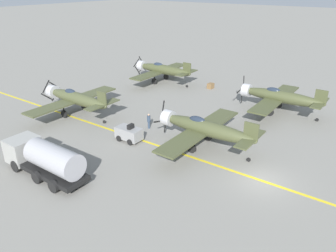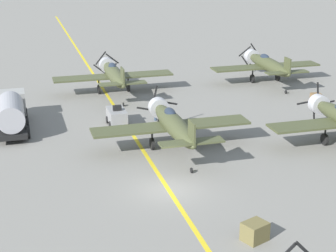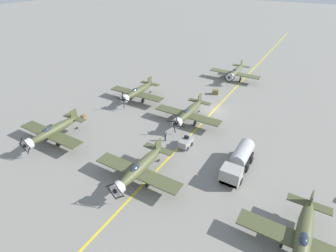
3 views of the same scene
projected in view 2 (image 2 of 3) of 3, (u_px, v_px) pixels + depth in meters
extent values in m
plane|color=gray|center=(168.00, 189.00, 35.58)|extent=(400.00, 400.00, 0.00)
cube|color=yellow|center=(168.00, 189.00, 35.58)|extent=(0.30, 160.00, 0.01)
ellipsoid|color=#4A4F30|center=(115.00, 75.00, 55.56)|extent=(1.50, 9.50, 1.42)
cylinder|color=#B7B7BC|center=(107.00, 65.00, 59.61)|extent=(1.58, 0.90, 1.58)
ellipsoid|color=#232D3D|center=(112.00, 67.00, 56.41)|extent=(0.80, 1.70, 0.76)
cube|color=#4A4F30|center=(113.00, 76.00, 56.36)|extent=(12.00, 2.10, 0.16)
cube|color=#4A4F30|center=(123.00, 83.00, 51.79)|extent=(4.40, 1.10, 0.12)
cube|color=#4A4F30|center=(123.00, 76.00, 51.58)|extent=(0.14, 1.30, 1.60)
sphere|color=black|center=(106.00, 64.00, 60.06)|extent=(0.56, 0.56, 0.56)
cube|color=black|center=(111.00, 70.00, 60.43)|extent=(1.22, 0.06, 1.44)
cube|color=black|center=(112.00, 58.00, 60.05)|extent=(1.44, 0.06, 1.22)
cube|color=black|center=(101.00, 58.00, 59.70)|extent=(1.22, 0.06, 1.44)
cube|color=black|center=(100.00, 69.00, 60.07)|extent=(1.44, 0.06, 1.22)
cylinder|color=black|center=(99.00, 83.00, 56.19)|extent=(0.14, 0.14, 1.26)
cylinder|color=black|center=(99.00, 89.00, 56.39)|extent=(0.22, 0.90, 0.90)
cylinder|color=black|center=(128.00, 81.00, 56.95)|extent=(0.14, 0.14, 1.26)
cylinder|color=black|center=(128.00, 87.00, 57.16)|extent=(0.22, 0.90, 0.90)
cylinder|color=black|center=(123.00, 104.00, 52.40)|extent=(0.12, 0.36, 0.36)
cylinder|color=#B7B7BC|center=(319.00, 104.00, 46.01)|extent=(1.57, 0.90, 1.58)
sphere|color=black|center=(316.00, 103.00, 46.47)|extent=(0.56, 0.56, 0.56)
cube|color=black|center=(314.00, 113.00, 46.73)|extent=(0.34, 0.06, 1.75)
cube|color=black|center=(325.00, 103.00, 46.72)|extent=(1.75, 0.06, 0.34)
cube|color=black|center=(318.00, 92.00, 46.21)|extent=(0.34, 0.06, 1.75)
cube|color=black|center=(307.00, 102.00, 46.21)|extent=(1.75, 0.06, 0.34)
cylinder|color=black|center=(325.00, 132.00, 42.59)|extent=(0.14, 0.14, 1.26)
cylinder|color=black|center=(325.00, 139.00, 42.80)|extent=(0.22, 0.90, 0.90)
ellipsoid|color=#454A2B|center=(269.00, 65.00, 59.65)|extent=(1.50, 9.50, 1.42)
cylinder|color=#B7B7BC|center=(252.00, 56.00, 63.70)|extent=(1.58, 0.90, 1.58)
ellipsoid|color=#232D3D|center=(265.00, 57.00, 60.50)|extent=(0.80, 1.70, 0.76)
cube|color=#454A2B|center=(266.00, 66.00, 60.45)|extent=(12.00, 2.10, 0.16)
cube|color=#454A2B|center=(287.00, 72.00, 55.88)|extent=(4.40, 1.10, 0.12)
cube|color=#454A2B|center=(287.00, 66.00, 55.67)|extent=(0.14, 1.30, 1.60)
sphere|color=black|center=(250.00, 56.00, 64.15)|extent=(0.56, 0.56, 0.56)
cube|color=black|center=(256.00, 60.00, 64.50)|extent=(1.49, 0.06, 1.16)
cube|color=black|center=(255.00, 49.00, 64.06)|extent=(1.16, 0.06, 1.49)
cube|color=black|center=(245.00, 51.00, 63.80)|extent=(1.49, 0.06, 1.16)
cube|color=black|center=(246.00, 62.00, 64.25)|extent=(1.16, 0.06, 1.49)
cylinder|color=black|center=(253.00, 73.00, 60.28)|extent=(0.14, 0.14, 1.26)
cylinder|color=black|center=(252.00, 79.00, 60.48)|extent=(0.22, 0.90, 0.90)
cylinder|color=black|center=(278.00, 71.00, 61.04)|extent=(0.14, 0.14, 1.26)
cylinder|color=black|center=(278.00, 77.00, 61.25)|extent=(0.22, 0.90, 0.90)
cylinder|color=black|center=(286.00, 92.00, 56.49)|extent=(0.12, 0.36, 0.36)
ellipsoid|color=#474C2E|center=(174.00, 125.00, 41.08)|extent=(1.50, 9.50, 1.42)
cylinder|color=#B7B7BC|center=(159.00, 108.00, 45.12)|extent=(1.58, 0.90, 1.58)
ellipsoid|color=#232D3D|center=(170.00, 113.00, 41.93)|extent=(0.80, 1.70, 0.76)
cube|color=#474C2E|center=(171.00, 126.00, 41.88)|extent=(12.00, 2.10, 0.16)
cube|color=#474C2E|center=(192.00, 142.00, 37.31)|extent=(4.40, 1.10, 0.12)
cube|color=#474C2E|center=(192.00, 133.00, 37.09)|extent=(0.14, 1.30, 1.60)
sphere|color=black|center=(157.00, 106.00, 45.58)|extent=(0.56, 0.56, 0.56)
cube|color=black|center=(147.00, 109.00, 45.43)|extent=(1.73, 0.06, 0.55)
cube|color=black|center=(160.00, 116.00, 45.91)|extent=(0.55, 0.06, 1.73)
cube|color=black|center=(167.00, 103.00, 45.73)|extent=(1.73, 0.06, 0.55)
cube|color=black|center=(155.00, 96.00, 45.25)|extent=(0.55, 0.06, 1.73)
cylinder|color=black|center=(152.00, 136.00, 41.70)|extent=(0.14, 0.14, 1.26)
cylinder|color=black|center=(152.00, 144.00, 41.91)|extent=(0.22, 0.90, 0.90)
cylinder|color=black|center=(190.00, 132.00, 42.47)|extent=(0.14, 0.14, 1.26)
cylinder|color=black|center=(190.00, 140.00, 42.67)|extent=(0.22, 0.90, 0.90)
cylinder|color=black|center=(191.00, 170.00, 37.91)|extent=(0.12, 0.36, 0.36)
cube|color=black|center=(12.00, 122.00, 46.13)|extent=(2.25, 8.00, 0.40)
cube|color=#999993|center=(10.00, 103.00, 48.56)|extent=(2.50, 2.08, 2.00)
cylinder|color=#9E9EA3|center=(11.00, 112.00, 44.51)|extent=(2.10, 4.96, 2.10)
cylinder|color=black|center=(26.00, 113.00, 48.73)|extent=(0.30, 1.00, 1.00)
cylinder|color=black|center=(27.00, 124.00, 46.12)|extent=(0.30, 1.00, 1.00)
cylinder|color=black|center=(28.00, 132.00, 44.22)|extent=(0.30, 1.00, 1.00)
cube|color=gray|center=(117.00, 116.00, 47.14)|extent=(1.40, 2.60, 1.10)
cube|color=black|center=(117.00, 108.00, 46.65)|extent=(0.70, 0.36, 0.44)
cylinder|color=black|center=(108.00, 120.00, 47.78)|extent=(0.20, 0.60, 0.60)
cylinder|color=black|center=(123.00, 118.00, 48.13)|extent=(0.20, 0.60, 0.60)
cylinder|color=black|center=(110.00, 125.00, 46.48)|extent=(0.20, 0.60, 0.60)
cylinder|color=black|center=(127.00, 123.00, 46.83)|extent=(0.20, 0.60, 0.60)
cylinder|color=#334256|center=(156.00, 116.00, 48.39)|extent=(0.24, 0.24, 0.78)
cylinder|color=#334256|center=(156.00, 108.00, 48.16)|extent=(0.36, 0.36, 0.65)
sphere|color=tan|center=(155.00, 103.00, 48.02)|extent=(0.21, 0.21, 0.21)
cube|color=brown|center=(255.00, 232.00, 29.50)|extent=(1.54, 1.43, 1.03)
cube|color=brown|center=(316.00, 97.00, 54.02)|extent=(0.95, 0.81, 0.75)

